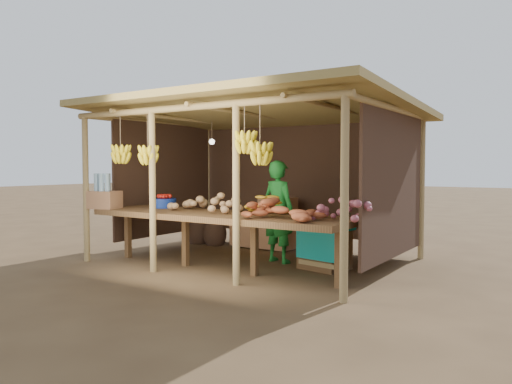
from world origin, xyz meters
The scene contains 13 objects.
ground centered at (0.00, 0.00, 0.00)m, with size 60.00×60.00×0.00m, color brown.
stall_structure centered at (-0.03, -0.10, 1.91)m, with size 4.70×3.50×2.43m.
counter centered at (0.00, -0.95, 0.74)m, with size 3.90×1.05×0.80m.
potato_heap centered at (-0.31, -0.85, 0.99)m, with size 1.15×0.69×0.37m, color tan, non-canonical shape.
sweet_potato_heap centered at (1.03, -1.09, 0.98)m, with size 1.11×0.66×0.36m, color #AF522D, non-canonical shape.
onion_heap centered at (1.90, -0.91, 0.98)m, with size 0.91×0.55×0.36m, color #A5505D, non-canonical shape.
banana_pile centered at (0.56, -0.57, 0.97)m, with size 0.58×0.35×0.35m, color gold, non-canonical shape.
tomato_basin centered at (-1.28, -0.69, 0.89)m, with size 0.41×0.41×0.21m.
bottle_box centered at (-1.90, -1.31, 1.01)m, with size 0.50×0.43×0.54m.
vendor centered at (0.39, 0.03, 0.77)m, with size 0.56×0.37×1.53m, color #1A7627.
tarp_crate centered at (1.18, -0.04, 0.33)m, with size 0.76×0.69×0.80m.
carton_stack centered at (-0.40, 0.98, 0.39)m, with size 1.19×0.49×0.88m.
burlap_sacks centered at (-1.61, 0.78, 0.25)m, with size 0.83×0.43×0.58m.
Camera 1 is at (4.20, -6.38, 1.45)m, focal length 35.00 mm.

